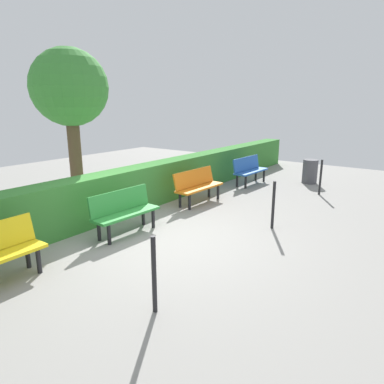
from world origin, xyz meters
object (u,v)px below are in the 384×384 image
object	(u,v)px
bench_orange	(198,185)
tree_near	(70,90)
bench_green	(124,210)
trash_bin	(310,171)
bench_blue	(249,169)

from	to	relation	value
bench_orange	tree_near	xyz separation A→B (m)	(1.77, -2.57, 2.35)
bench_orange	bench_green	distance (m)	2.61
trash_bin	bench_green	bearing A→B (deg)	-13.40
bench_blue	tree_near	world-z (taller)	tree_near
bench_green	trash_bin	size ratio (longest dim) A/B	1.89
bench_green	bench_orange	bearing A→B (deg)	-175.73
bench_green	tree_near	size ratio (longest dim) A/B	0.38
bench_blue	tree_near	distance (m)	5.74
tree_near	bench_orange	bearing A→B (deg)	124.50
bench_blue	tree_near	bearing A→B (deg)	-27.82
bench_green	tree_near	bearing A→B (deg)	-104.98
tree_near	trash_bin	xyz separation A→B (m)	(-5.77, 4.21, -2.45)
tree_near	trash_bin	size ratio (longest dim) A/B	4.99
bench_green	trash_bin	world-z (taller)	bench_green
bench_blue	trash_bin	distance (m)	1.99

